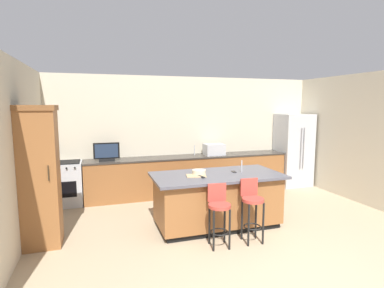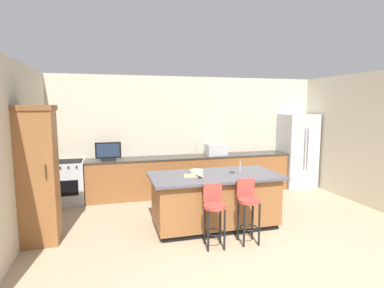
# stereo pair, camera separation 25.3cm
# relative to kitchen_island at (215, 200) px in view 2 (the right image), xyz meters

# --- Properties ---
(wall_back) EXTENTS (7.09, 0.12, 2.83)m
(wall_back) POSITION_rel_kitchen_island_xyz_m (0.19, 2.40, 0.93)
(wall_back) COLOR beige
(wall_back) RESTS_ON ground_plane
(wall_left) EXTENTS (0.12, 4.87, 2.83)m
(wall_left) POSITION_rel_kitchen_island_xyz_m (-3.15, 0.17, 0.93)
(wall_left) COLOR beige
(wall_left) RESTS_ON ground_plane
(wall_right) EXTENTS (0.12, 4.87, 2.83)m
(wall_right) POSITION_rel_kitchen_island_xyz_m (3.53, 0.17, 0.93)
(wall_right) COLOR beige
(wall_right) RESTS_ON ground_plane
(counter_back) EXTENTS (4.89, 0.62, 0.93)m
(counter_back) POSITION_rel_kitchen_island_xyz_m (0.13, 2.02, -0.01)
(counter_back) COLOR brown
(counter_back) RESTS_ON ground_plane
(kitchen_island) EXTENTS (2.27, 1.13, 0.94)m
(kitchen_island) POSITION_rel_kitchen_island_xyz_m (0.00, 0.00, 0.00)
(kitchen_island) COLOR black
(kitchen_island) RESTS_ON ground_plane
(refrigerator) EXTENTS (0.84, 0.73, 1.91)m
(refrigerator) POSITION_rel_kitchen_island_xyz_m (3.00, 1.98, 0.47)
(refrigerator) COLOR #B7BABF
(refrigerator) RESTS_ON ground_plane
(range_oven) EXTENTS (0.72, 0.63, 0.95)m
(range_oven) POSITION_rel_kitchen_island_xyz_m (-2.68, 2.02, -0.01)
(range_oven) COLOR #B7BABF
(range_oven) RESTS_ON ground_plane
(cabinet_tower) EXTENTS (0.57, 0.56, 2.14)m
(cabinet_tower) POSITION_rel_kitchen_island_xyz_m (-2.83, 0.10, 0.64)
(cabinet_tower) COLOR brown
(cabinet_tower) RESTS_ON ground_plane
(microwave) EXTENTS (0.48, 0.36, 0.27)m
(microwave) POSITION_rel_kitchen_island_xyz_m (0.75, 2.02, 0.58)
(microwave) COLOR #B7BABF
(microwave) RESTS_ON counter_back
(tv_monitor) EXTENTS (0.55, 0.16, 0.40)m
(tv_monitor) POSITION_rel_kitchen_island_xyz_m (-1.80, 1.97, 0.63)
(tv_monitor) COLOR black
(tv_monitor) RESTS_ON counter_back
(sink_faucet_back) EXTENTS (0.02, 0.02, 0.24)m
(sink_faucet_back) POSITION_rel_kitchen_island_xyz_m (0.27, 2.12, 0.57)
(sink_faucet_back) COLOR #B2B2B7
(sink_faucet_back) RESTS_ON counter_back
(sink_faucet_island) EXTENTS (0.02, 0.02, 0.22)m
(sink_faucet_island) POSITION_rel_kitchen_island_xyz_m (0.47, 0.00, 0.57)
(sink_faucet_island) COLOR #B2B2B7
(sink_faucet_island) RESTS_ON kitchen_island
(bar_stool_left) EXTENTS (0.34, 0.35, 0.95)m
(bar_stool_left) POSITION_rel_kitchen_island_xyz_m (-0.27, -0.74, 0.09)
(bar_stool_left) COLOR #B23D33
(bar_stool_left) RESTS_ON ground_plane
(bar_stool_right) EXTENTS (0.34, 0.34, 0.99)m
(bar_stool_right) POSITION_rel_kitchen_island_xyz_m (0.28, -0.75, 0.12)
(bar_stool_right) COLOR #B23D33
(bar_stool_right) RESTS_ON ground_plane
(fruit_bowl) EXTENTS (0.24, 0.24, 0.08)m
(fruit_bowl) POSITION_rel_kitchen_island_xyz_m (-0.31, 0.08, 0.50)
(fruit_bowl) COLOR beige
(fruit_bowl) RESTS_ON kitchen_island
(cell_phone) EXTENTS (0.10, 0.16, 0.01)m
(cell_phone) POSITION_rel_kitchen_island_xyz_m (0.35, 0.08, 0.46)
(cell_phone) COLOR black
(cell_phone) RESTS_ON kitchen_island
(tv_remote) EXTENTS (0.08, 0.18, 0.02)m
(tv_remote) POSITION_rel_kitchen_island_xyz_m (-0.34, -0.13, 0.47)
(tv_remote) COLOR black
(tv_remote) RESTS_ON kitchen_island
(cutting_board) EXTENTS (0.37, 0.29, 0.02)m
(cutting_board) POSITION_rel_kitchen_island_xyz_m (-0.40, -0.04, 0.47)
(cutting_board) COLOR tan
(cutting_board) RESTS_ON kitchen_island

